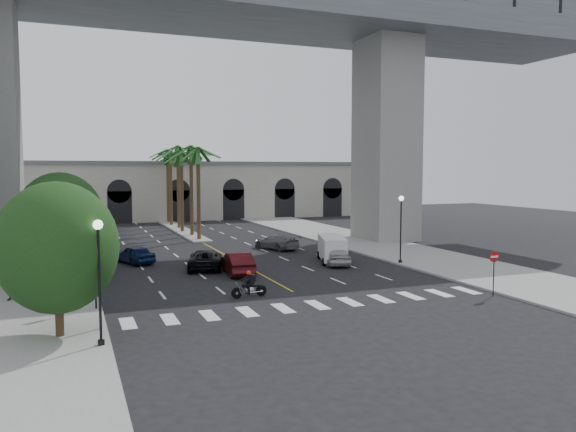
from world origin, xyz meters
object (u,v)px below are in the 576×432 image
Objects in this scene: motorcycle_rider at (250,285)px; car_d at (277,242)px; car_c at (205,259)px; do_not_enter_sign at (494,263)px; traffic_signal_near at (99,278)px; car_a at (336,254)px; car_b at (238,263)px; pedestrian_a at (47,293)px; lamp_post_left_far at (84,224)px; traffic_signal_far at (95,264)px; lamp_post_left_near at (99,272)px; cargo_van at (332,248)px; lamp_post_right at (401,223)px; pedestrian_b at (15,284)px; car_e at (135,254)px.

motorcycle_rider reaches higher than car_d.
do_not_enter_sign is (13.65, -14.91, 1.20)m from car_c.
traffic_signal_near reaches higher than car_a.
car_b is 13.68m from pedestrian_a.
car_c is 1.05× the size of car_d.
car_c is at bearing 8.01° from car_a.
lamp_post_left_far is 1.47× the size of traffic_signal_far.
lamp_post_left_near reaches higher than pedestrian_a.
lamp_post_left_near reaches higher than motorcycle_rider.
traffic_signal_far is 13.14m from car_c.
car_a is 0.90× the size of cargo_van.
traffic_signal_far is (-22.70, -6.50, -0.71)m from lamp_post_right.
pedestrian_a is 24.87m from do_not_enter_sign.
lamp_post_left_far is at bearing 67.62° from pedestrian_b.
lamp_post_left_near is 1.00× the size of lamp_post_right.
do_not_enter_sign is at bearing -41.12° from pedestrian_a.
traffic_signal_far is 0.79× the size of car_a.
traffic_signal_far is 20.58m from cargo_van.
traffic_signal_near is 2.30× the size of pedestrian_a.
car_e is 1.61× the size of do_not_enter_sign.
lamp_post_left_near is 22.01m from do_not_enter_sign.
motorcycle_rider is 0.82× the size of do_not_enter_sign.
cargo_van is at bearing -160.76° from car_b.
lamp_post_left_far is at bearing -31.27° from car_b.
car_b is at bearing 54.28° from lamp_post_left_near.
motorcycle_rider is 7.25m from car_b.
car_a is at bearing 158.23° from lamp_post_right.
car_d is (-1.48, 9.40, -0.07)m from car_a.
cargo_van is at bearing -79.75° from car_a.
traffic_signal_far is 3.02m from pedestrian_a.
cargo_van is at bearing 140.07° from car_e.
car_b is 8.72m from cargo_van.
traffic_signal_near is (0.10, -18.50, -0.71)m from lamp_post_left_far.
lamp_post_right reaches higher than cargo_van.
lamp_post_right is at bearing 89.84° from do_not_enter_sign.
car_c is at bearing 25.87° from pedestrian_b.
lamp_post_left_near is 1.16× the size of car_a.
car_b is 17.02m from do_not_enter_sign.
car_c is at bearing 22.21° from car_d.
lamp_post_right reaches higher than pedestrian_b.
cargo_van is 23.06m from pedestrian_b.
cargo_van is (18.24, 9.43, -1.37)m from traffic_signal_far.
car_c is at bearing 51.25° from traffic_signal_far.
car_a is 22.66m from pedestrian_b.
traffic_signal_far is at bearing -51.11° from pedestrian_a.
cargo_van is (18.34, 15.93, -2.08)m from lamp_post_left_near.
cargo_van is at bearing 27.32° from traffic_signal_far.
cargo_van is 2.81× the size of pedestrian_b.
pedestrian_a is at bearing -99.57° from lamp_post_left_far.
lamp_post_right is 3.37× the size of pedestrian_a.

